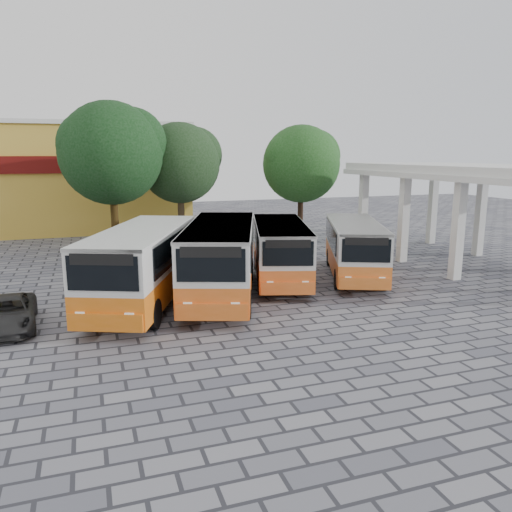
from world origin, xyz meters
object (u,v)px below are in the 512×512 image
object	(u,v)px
parked_car	(7,313)
bus_centre_left	(221,255)
bus_centre_right	(280,248)
bus_far_right	(355,246)
bus_far_left	(143,261)

from	to	relation	value
parked_car	bus_centre_left	bearing A→B (deg)	6.47
bus_centre_right	bus_far_right	xyz separation A→B (m)	(3.71, -0.49, -0.03)
bus_far_left	parked_car	bearing A→B (deg)	-141.71
parked_car	bus_centre_right	bearing A→B (deg)	12.26
bus_centre_left	bus_far_left	bearing A→B (deg)	-159.72
bus_far_right	parked_car	size ratio (longest dim) A/B	2.04
bus_centre_right	parked_car	bearing A→B (deg)	-147.26
bus_centre_left	bus_far_right	distance (m)	7.23
bus_far_right	bus_centre_right	bearing A→B (deg)	-164.74
bus_centre_left	bus_far_right	world-z (taller)	bus_centre_left
bus_centre_right	bus_far_right	distance (m)	3.75
bus_far_left	bus_far_right	distance (m)	10.42
bus_centre_right	bus_far_right	world-z (taller)	bus_centre_right
bus_far_left	parked_car	size ratio (longest dim) A/B	2.32
bus_centre_left	parked_car	xyz separation A→B (m)	(-8.02, -1.43, -1.25)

